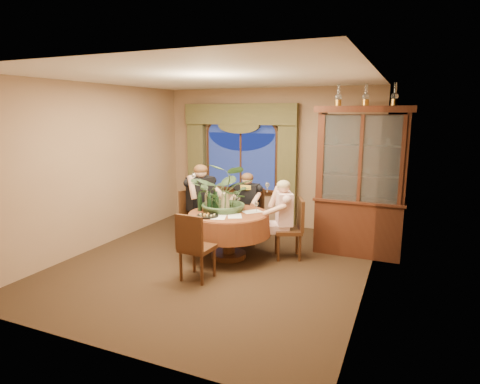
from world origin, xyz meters
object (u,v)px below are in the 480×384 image
at_px(wine_bottle_1, 215,199).
at_px(wine_bottle_4, 217,202).
at_px(china_cabinet, 361,182).
at_px(olive_bowl, 232,212).
at_px(chair_front_left, 197,246).
at_px(stoneware_vase, 225,202).
at_px(chair_right, 288,229).
at_px(oil_lamp_right, 395,94).
at_px(wine_bottle_3, 200,201).
at_px(oil_lamp_left, 338,95).
at_px(person_pink, 284,219).
at_px(oil_lamp_center, 366,95).
at_px(person_back, 201,204).
at_px(wine_bottle_2, 207,199).
at_px(chair_back_right, 249,216).
at_px(wine_bottle_5, 217,201).
at_px(centerpiece_plant, 226,170).
at_px(chair_back, 196,218).
at_px(dining_table, 229,235).
at_px(wine_bottle_0, 209,201).
at_px(person_scarf, 248,207).

distance_m(wine_bottle_1, wine_bottle_4, 0.25).
distance_m(china_cabinet, olive_bowl, 2.15).
bearing_deg(wine_bottle_4, chair_front_left, -81.45).
bearing_deg(stoneware_vase, chair_right, 15.18).
distance_m(china_cabinet, wine_bottle_4, 2.35).
xyz_separation_m(oil_lamp_right, wine_bottle_3, (-2.79, -1.10, -1.67)).
distance_m(oil_lamp_left, person_pink, 2.15).
bearing_deg(oil_lamp_left, oil_lamp_right, 0.00).
xyz_separation_m(oil_lamp_center, olive_bowl, (-1.82, -1.05, -1.81)).
height_order(person_back, wine_bottle_2, person_back).
bearing_deg(chair_front_left, person_back, 119.70).
distance_m(chair_back_right, wine_bottle_5, 0.97).
xyz_separation_m(chair_back_right, person_pink, (0.79, -0.46, 0.15)).
bearing_deg(wine_bottle_1, chair_front_left, -76.15).
xyz_separation_m(chair_back_right, centerpiece_plant, (-0.10, -0.74, 0.94)).
bearing_deg(chair_front_left, chair_back, 122.78).
relative_size(chair_back_right, person_pink, 0.76).
distance_m(chair_back, centerpiece_plant, 1.19).
bearing_deg(stoneware_vase, oil_lamp_center, 24.84).
height_order(chair_front_left, person_pink, person_pink).
xyz_separation_m(chair_back, stoneware_vase, (0.69, -0.25, 0.42)).
relative_size(dining_table, wine_bottle_0, 4.12).
relative_size(dining_table, wine_bottle_2, 4.12).
height_order(chair_right, chair_front_left, same).
bearing_deg(oil_lamp_center, oil_lamp_left, 180.00).
bearing_deg(oil_lamp_right, stoneware_vase, -159.08).
bearing_deg(chair_back, chair_right, 114.85).
relative_size(dining_table, china_cabinet, 0.56).
distance_m(dining_table, wine_bottle_5, 0.58).
xyz_separation_m(person_pink, wine_bottle_1, (-1.11, -0.26, 0.28)).
bearing_deg(person_pink, wine_bottle_1, 76.26).
bearing_deg(chair_back, person_back, -174.04).
bearing_deg(china_cabinet, wine_bottle_3, -155.03).
relative_size(person_back, olive_bowl, 8.64).
bearing_deg(olive_bowl, chair_back_right, 94.08).
relative_size(person_back, wine_bottle_1, 4.35).
distance_m(dining_table, olive_bowl, 0.41).
distance_m(oil_lamp_left, oil_lamp_right, 0.84).
xyz_separation_m(dining_table, chair_back, (-0.80, 0.36, 0.10)).
distance_m(chair_right, olive_bowl, 0.95).
bearing_deg(centerpiece_plant, person_back, 152.75).
bearing_deg(olive_bowl, wine_bottle_3, -174.94).
bearing_deg(olive_bowl, oil_lamp_right, 25.18).
xyz_separation_m(person_scarf, wine_bottle_1, (-0.27, -0.76, 0.28)).
bearing_deg(person_scarf, centerpiece_plant, 83.29).
distance_m(chair_right, wine_bottle_1, 1.29).
distance_m(centerpiece_plant, olive_bowl, 0.68).
bearing_deg(centerpiece_plant, wine_bottle_3, -152.80).
height_order(wine_bottle_1, wine_bottle_5, same).
bearing_deg(chair_right, wine_bottle_0, 86.44).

